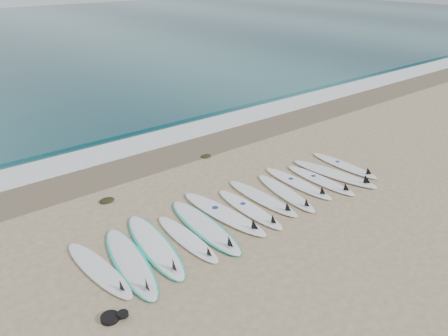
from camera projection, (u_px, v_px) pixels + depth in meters
ground at (247, 209)px, 10.93m from camera, size 120.00×120.00×0.00m
wet_sand_band at (162, 157)px, 13.83m from camera, size 120.00×1.80×0.01m
foam_band at (140, 144)px, 14.82m from camera, size 120.00×1.40×0.04m
wave_crest at (120, 131)px, 15.87m from camera, size 120.00×1.00×0.10m
surfboard_0 at (100, 270)px, 8.69m from camera, size 0.72×2.45×0.31m
surfboard_1 at (131, 262)px, 8.93m from camera, size 1.07×2.80×0.35m
surfboard_2 at (155, 246)px, 9.44m from camera, size 1.04×2.85×0.35m
surfboard_3 at (188, 239)px, 9.67m from camera, size 0.49×2.29×0.29m
surfboard_4 at (205, 227)px, 10.12m from camera, size 0.85×2.83×0.35m
surfboard_5 at (225, 214)px, 10.61m from camera, size 0.85×2.83×0.36m
surfboard_6 at (251, 209)px, 10.83m from camera, size 0.56×2.40×0.31m
surfboard_7 at (263, 198)px, 11.33m from camera, size 0.57×2.48×0.32m
surfboard_8 at (287, 193)px, 11.59m from camera, size 0.87×2.46×0.31m
surfboard_9 at (299, 183)px, 12.09m from camera, size 0.52×2.44×0.31m
surfboard_10 at (322, 180)px, 12.26m from camera, size 0.51×2.39×0.31m
surfboard_11 at (336, 174)px, 12.62m from camera, size 0.99×2.77×0.35m
surfboard_12 at (345, 166)px, 13.16m from camera, size 0.50×2.35×0.30m
seaweed_near at (107, 200)px, 11.28m from camera, size 0.39×0.30×0.08m
seaweed_far at (206, 156)px, 13.85m from camera, size 0.35×0.27×0.07m
leash_coil at (113, 317)px, 7.55m from camera, size 0.46×0.36×0.11m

